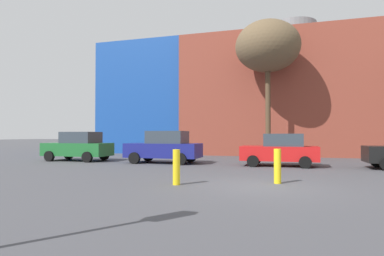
{
  "coord_description": "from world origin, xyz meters",
  "views": [
    {
      "loc": [
        0.9,
        -10.55,
        1.65
      ],
      "look_at": [
        -4.8,
        8.62,
        2.09
      ],
      "focal_mm": 30.12,
      "sensor_mm": 36.0,
      "label": 1
    }
  ],
  "objects": [
    {
      "name": "parked_car_1",
      "position": [
        -6.07,
        7.18,
        0.94
      ],
      "size": [
        4.35,
        2.13,
        1.89
      ],
      "rotation": [
        0.0,
        0.0,
        3.14
      ],
      "color": "navy",
      "rests_on": "ground_plane"
    },
    {
      "name": "building_backdrop",
      "position": [
        1.53,
        20.69,
        5.08
      ],
      "size": [
        35.24,
        12.1,
        11.99
      ],
      "color": "brown",
      "rests_on": "ground_plane"
    },
    {
      "name": "ground_plane",
      "position": [
        0.0,
        0.0,
        0.0
      ],
      "size": [
        200.0,
        200.0,
        0.0
      ],
      "primitive_type": "plane",
      "color": "#47474C"
    },
    {
      "name": "parked_car_2",
      "position": [
        0.51,
        7.18,
        0.86
      ],
      "size": [
        3.97,
        1.95,
        1.72
      ],
      "rotation": [
        0.0,
        0.0,
        3.14
      ],
      "color": "red",
      "rests_on": "ground_plane"
    },
    {
      "name": "bare_tree_1",
      "position": [
        -0.4,
        12.48,
        7.83
      ],
      "size": [
        4.51,
        4.51,
        9.69
      ],
      "color": "brown",
      "rests_on": "ground_plane"
    },
    {
      "name": "bollard_yellow_0",
      "position": [
        0.56,
        0.82,
        0.59
      ],
      "size": [
        0.24,
        0.24,
        1.18
      ],
      "primitive_type": "cylinder",
      "color": "yellow",
      "rests_on": "ground_plane"
    },
    {
      "name": "parked_car_0",
      "position": [
        -11.99,
        7.18,
        0.92
      ],
      "size": [
        4.27,
        2.1,
        1.85
      ],
      "rotation": [
        0.0,
        0.0,
        3.14
      ],
      "color": "#1E662D",
      "rests_on": "ground_plane"
    },
    {
      "name": "bollard_yellow_1",
      "position": [
        -2.64,
        -0.45,
        0.59
      ],
      "size": [
        0.24,
        0.24,
        1.17
      ],
      "primitive_type": "cylinder",
      "color": "yellow",
      "rests_on": "ground_plane"
    }
  ]
}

